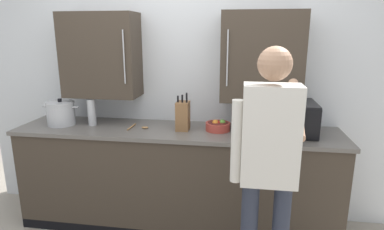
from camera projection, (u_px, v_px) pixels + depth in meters
name	position (u px, v px, depth m)	size (l,w,h in m)	color
back_wall_tiled	(182.00, 81.00, 3.08)	(4.10, 0.44, 2.54)	silver
counter_unit	(177.00, 178.00, 3.01)	(2.91, 0.61, 0.95)	#3D3328
microwave_oven	(282.00, 117.00, 2.76)	(0.50, 0.44, 0.27)	black
stock_pot	(61.00, 113.00, 3.01)	(0.35, 0.26, 0.25)	#B7BABF
wooden_spoon	(139.00, 127.00, 2.92)	(0.17, 0.20, 0.02)	#A37547
fruit_bowl	(218.00, 126.00, 2.85)	(0.22, 0.22, 0.10)	#AD3D33
knife_block	(183.00, 116.00, 2.85)	(0.11, 0.15, 0.34)	brown
thermos_flask	(92.00, 110.00, 2.99)	(0.08, 0.08, 0.28)	#B7BABF
person_figure	(269.00, 160.00, 1.99)	(0.46, 0.64, 1.72)	#282D3D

